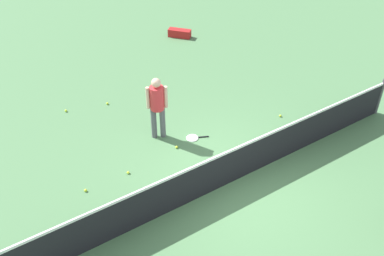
{
  "coord_description": "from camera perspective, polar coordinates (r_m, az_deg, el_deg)",
  "views": [
    {
      "loc": [
        4.72,
        5.66,
        7.04
      ],
      "look_at": [
        0.24,
        -1.17,
        0.9
      ],
      "focal_mm": 41.91,
      "sensor_mm": 36.0,
      "label": 1
    }
  ],
  "objects": [
    {
      "name": "tennis_ball_stray_right",
      "position": [
        12.79,
        -15.75,
        2.14
      ],
      "size": [
        0.07,
        0.07,
        0.07
      ],
      "primitive_type": "sphere",
      "color": "#C6E033",
      "rests_on": "ground_plane"
    },
    {
      "name": "tennis_ball_by_net",
      "position": [
        10.2,
        -13.4,
        -7.73
      ],
      "size": [
        0.07,
        0.07,
        0.07
      ],
      "primitive_type": "sphere",
      "color": "#C6E033",
      "rests_on": "ground_plane"
    },
    {
      "name": "tennis_ball_midcourt",
      "position": [
        11.05,
        -1.97,
        -2.45
      ],
      "size": [
        0.07,
        0.07,
        0.07
      ],
      "primitive_type": "sphere",
      "color": "#C6E033",
      "rests_on": "ground_plane"
    },
    {
      "name": "tennis_ball_near_player",
      "position": [
        12.34,
        11.18,
        1.54
      ],
      "size": [
        0.07,
        0.07,
        0.07
      ],
      "primitive_type": "sphere",
      "color": "#C6E033",
      "rests_on": "ground_plane"
    },
    {
      "name": "player_near_side",
      "position": [
        10.88,
        -4.46,
        3.15
      ],
      "size": [
        0.5,
        0.46,
        1.7
      ],
      "color": "#595960",
      "rests_on": "ground_plane"
    },
    {
      "name": "ground_plane",
      "position": [
        10.19,
        4.79,
        -6.93
      ],
      "size": [
        40.0,
        40.0,
        0.0
      ],
      "primitive_type": "plane",
      "color": "#4C7A4C"
    },
    {
      "name": "tennis_racket_near_player",
      "position": [
        11.37,
        0.17,
        -1.26
      ],
      "size": [
        0.6,
        0.42,
        0.03
      ],
      "color": "white",
      "rests_on": "ground_plane"
    },
    {
      "name": "equipment_bag",
      "position": [
        16.37,
        -1.72,
        11.98
      ],
      "size": [
        0.73,
        0.79,
        0.28
      ],
      "color": "#B21E1E",
      "rests_on": "ground_plane"
    },
    {
      "name": "tennis_ball_baseline",
      "position": [
        12.82,
        -10.72,
        3.09
      ],
      "size": [
        0.07,
        0.07,
        0.07
      ],
      "primitive_type": "sphere",
      "color": "#C6E033",
      "rests_on": "ground_plane"
    },
    {
      "name": "court_net",
      "position": [
        9.85,
        4.93,
        -4.83
      ],
      "size": [
        10.09,
        0.09,
        1.07
      ],
      "color": "#4C4C51",
      "rests_on": "ground_plane"
    },
    {
      "name": "tennis_ball_stray_left",
      "position": [
        10.45,
        -8.13,
        -5.64
      ],
      "size": [
        0.07,
        0.07,
        0.07
      ],
      "primitive_type": "sphere",
      "color": "#C6E033",
      "rests_on": "ground_plane"
    }
  ]
}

